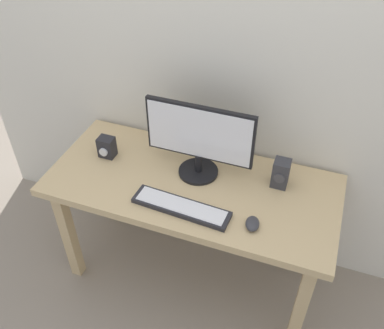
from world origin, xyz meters
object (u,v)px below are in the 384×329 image
monitor (199,138)px  desk (192,196)px  mouse (252,224)px  audio_controller (107,147)px  keyboard_primary (181,207)px  speaker_right (281,173)px

monitor → desk: bearing=-94.0°
mouse → audio_controller: audio_controller is taller
keyboard_primary → mouse: (0.34, 0.01, 0.01)m
mouse → audio_controller: size_ratio=0.79×
keyboard_primary → desk: bearing=95.0°
keyboard_primary → monitor: bearing=92.1°
keyboard_primary → speaker_right: 0.52m
monitor → speaker_right: bearing=6.3°
mouse → audio_controller: bearing=155.5°
speaker_right → audio_controller: speaker_right is taller
monitor → audio_controller: bearing=-174.9°
desk → monitor: bearing=86.0°
monitor → keyboard_primary: size_ratio=1.14×
desk → keyboard_primary: keyboard_primary is taller
desk → keyboard_primary: size_ratio=3.07×
desk → audio_controller: audio_controller is taller
desk → keyboard_primary: (0.02, -0.19, 0.11)m
desk → monitor: size_ratio=2.70×
desk → keyboard_primary: bearing=-85.0°
speaker_right → audio_controller: 0.92m
desk → mouse: mouse is taller
monitor → audio_controller: (-0.51, -0.05, -0.16)m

